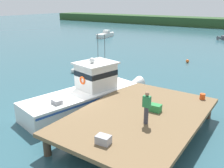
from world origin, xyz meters
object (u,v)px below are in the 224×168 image
object	(u,v)px
mooring_buoy_outer	(187,61)
crate_single_far	(155,108)
crate_stack_near_edge	(103,140)
bait_bucket	(202,96)
mooring_buoy_channel_marker	(73,71)
main_fishing_boat	(89,93)
deckhand_by_the_boat	(146,107)
moored_boat_far_right	(106,35)

from	to	relation	value
mooring_buoy_outer	crate_single_far	bearing A→B (deg)	-77.97
crate_stack_near_edge	mooring_buoy_outer	world-z (taller)	crate_stack_near_edge
bait_bucket	crate_stack_near_edge	bearing A→B (deg)	-105.83
bait_bucket	mooring_buoy_channel_marker	bearing A→B (deg)	167.57
main_fishing_boat	mooring_buoy_outer	world-z (taller)	main_fishing_boat
deckhand_by_the_boat	moored_boat_far_right	world-z (taller)	deckhand_by_the_boat
main_fishing_boat	crate_single_far	bearing A→B (deg)	-6.26
crate_single_far	mooring_buoy_outer	distance (m)	17.20
bait_bucket	moored_boat_far_right	xyz separation A→B (m)	(-25.36, 25.48, -0.91)
main_fishing_boat	mooring_buoy_channel_marker	distance (m)	8.70
main_fishing_boat	mooring_buoy_outer	xyz separation A→B (m)	(1.47, 16.23, -0.81)
main_fishing_boat	mooring_buoy_channel_marker	xyz separation A→B (m)	(-6.63, 5.57, -0.79)
deckhand_by_the_boat	mooring_buoy_outer	xyz separation A→B (m)	(-3.78, 18.31, -1.87)
deckhand_by_the_boat	moored_boat_far_right	distance (m)	38.58
crate_single_far	mooring_buoy_outer	size ratio (longest dim) A/B	1.55
bait_bucket	deckhand_by_the_boat	bearing A→B (deg)	-106.72
main_fishing_boat	deckhand_by_the_boat	world-z (taller)	main_fishing_boat
bait_bucket	mooring_buoy_outer	bearing A→B (deg)	110.94
mooring_buoy_channel_marker	mooring_buoy_outer	size ratio (longest dim) A/B	1.13
bait_bucket	mooring_buoy_channel_marker	size ratio (longest dim) A/B	0.77
moored_boat_far_right	mooring_buoy_channel_marker	xyz separation A→B (m)	(12.06, -22.55, -0.24)
mooring_buoy_outer	deckhand_by_the_boat	bearing A→B (deg)	-78.34
crate_single_far	crate_stack_near_edge	xyz separation A→B (m)	(-0.46, -4.13, -0.02)
bait_bucket	moored_boat_far_right	distance (m)	35.96
moored_boat_far_right	mooring_buoy_channel_marker	world-z (taller)	moored_boat_far_right
crate_stack_near_edge	mooring_buoy_outer	xyz separation A→B (m)	(-3.12, 20.91, -1.19)
crate_single_far	deckhand_by_the_boat	distance (m)	1.68
mooring_buoy_channel_marker	mooring_buoy_outer	xyz separation A→B (m)	(8.10, 10.65, -0.03)
main_fishing_boat	moored_boat_far_right	world-z (taller)	main_fishing_boat
crate_stack_near_edge	bait_bucket	bearing A→B (deg)	74.17
mooring_buoy_outer	moored_boat_far_right	bearing A→B (deg)	149.47
mooring_buoy_outer	mooring_buoy_channel_marker	bearing A→B (deg)	-127.26
crate_stack_near_edge	moored_boat_far_right	bearing A→B (deg)	125.37
crate_stack_near_edge	mooring_buoy_channel_marker	world-z (taller)	crate_stack_near_edge
crate_stack_near_edge	mooring_buoy_channel_marker	size ratio (longest dim) A/B	1.37
bait_bucket	mooring_buoy_channel_marker	distance (m)	13.67
crate_stack_near_edge	crate_single_far	bearing A→B (deg)	83.70
main_fishing_boat	crate_stack_near_edge	distance (m)	6.57
crate_single_far	deckhand_by_the_boat	size ratio (longest dim) A/B	0.37
deckhand_by_the_boat	moored_boat_far_right	size ratio (longest dim) A/B	0.30
crate_single_far	moored_boat_far_right	distance (m)	37.24
crate_stack_near_edge	moored_boat_far_right	distance (m)	40.24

